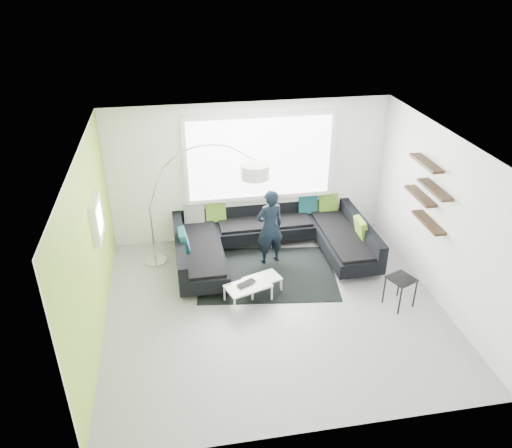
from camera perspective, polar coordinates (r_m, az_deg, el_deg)
The scene contains 9 objects.
ground at distance 8.43m, azimuth 2.09°, elevation -9.45°, with size 5.50×5.50×0.00m, color gray.
room_shell at distance 7.64m, azimuth 2.29°, elevation 2.30°, with size 5.54×5.04×2.82m.
sectional_sofa at distance 9.51m, azimuth 1.88°, elevation -2.05°, with size 3.70×2.32×0.79m.
rug at distance 9.21m, azimuth 1.27°, elevation -5.67°, with size 2.46×1.79×0.01m, color black.
coffee_table at distance 8.58m, azimuth -0.07°, elevation -7.33°, with size 0.96×0.56×0.31m, color white.
arc_lamp at distance 9.17m, azimuth -12.12°, elevation 1.90°, with size 2.20×0.90×2.34m, color silver, non-canonical shape.
side_table at distance 8.64m, azimuth 16.08°, elevation -7.44°, with size 0.39×0.39×0.54m, color black.
person at distance 9.20m, azimuth 1.57°, elevation -0.36°, with size 0.61×0.48×1.49m, color black.
laptop at distance 8.36m, azimuth -0.91°, elevation -6.98°, with size 0.41×0.36×0.03m, color black.
Camera 1 is at (-1.44, -6.49, 5.17)m, focal length 35.00 mm.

